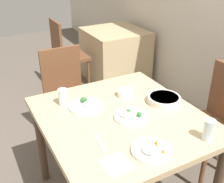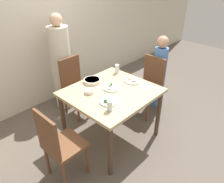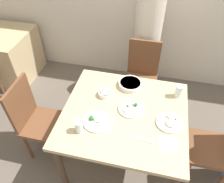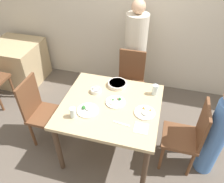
# 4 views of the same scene
# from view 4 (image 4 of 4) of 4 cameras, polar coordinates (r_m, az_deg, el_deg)

# --- Properties ---
(ground_plane) EXTENTS (10.00, 10.00, 0.00)m
(ground_plane) POSITION_cam_4_polar(r_m,az_deg,el_deg) (3.02, -0.31, -14.15)
(ground_plane) COLOR #60564C
(wall_back) EXTENTS (10.00, 0.06, 2.70)m
(wall_back) POSITION_cam_4_polar(r_m,az_deg,el_deg) (3.50, 6.88, 21.09)
(wall_back) COLOR beige
(wall_back) RESTS_ON ground_plane
(dining_table) EXTENTS (1.10, 1.01, 0.77)m
(dining_table) POSITION_cam_4_polar(r_m,az_deg,el_deg) (2.51, -0.37, -4.96)
(dining_table) COLOR tan
(dining_table) RESTS_ON ground_plane
(chair_adult_spot) EXTENTS (0.40, 0.40, 0.95)m
(chair_adult_spot) POSITION_cam_4_polar(r_m,az_deg,el_deg) (3.24, 4.67, 2.93)
(chair_adult_spot) COLOR brown
(chair_adult_spot) RESTS_ON ground_plane
(chair_child_spot) EXTENTS (0.40, 0.40, 0.95)m
(chair_child_spot) POSITION_cam_4_polar(r_m,az_deg,el_deg) (2.62, 19.20, -10.69)
(chair_child_spot) COLOR brown
(chair_child_spot) RESTS_ON ground_plane
(chair_empty_left) EXTENTS (0.40, 0.40, 0.95)m
(chair_empty_left) POSITION_cam_4_polar(r_m,az_deg,el_deg) (2.89, -18.13, -4.76)
(chair_empty_left) COLOR brown
(chair_empty_left) RESTS_ON ground_plane
(person_adult) EXTENTS (0.32, 0.32, 1.58)m
(person_adult) POSITION_cam_4_polar(r_m,az_deg,el_deg) (3.40, 5.99, 9.07)
(person_adult) COLOR beige
(person_adult) RESTS_ON ground_plane
(person_child) EXTENTS (0.22, 0.22, 1.24)m
(person_child) POSITION_cam_4_polar(r_m,az_deg,el_deg) (2.62, 25.64, -10.21)
(person_child) COLOR #5184D1
(person_child) RESTS_ON ground_plane
(bowl_curry) EXTENTS (0.23, 0.23, 0.05)m
(bowl_curry) POSITION_cam_4_polar(r_m,az_deg,el_deg) (2.70, 1.40, 1.99)
(bowl_curry) COLOR silver
(bowl_curry) RESTS_ON dining_table
(plate_rice_adult) EXTENTS (0.23, 0.23, 0.06)m
(plate_rice_adult) POSITION_cam_4_polar(r_m,az_deg,el_deg) (2.38, -6.39, -4.79)
(plate_rice_adult) COLOR white
(plate_rice_adult) RESTS_ON dining_table
(plate_rice_child) EXTENTS (0.22, 0.22, 0.05)m
(plate_rice_child) POSITION_cam_4_polar(r_m,az_deg,el_deg) (2.46, 0.84, -2.73)
(plate_rice_child) COLOR white
(plate_rice_child) RESTS_ON dining_table
(plate_noodles) EXTENTS (0.22, 0.22, 0.05)m
(plate_noodles) POSITION_cam_4_polar(r_m,az_deg,el_deg) (2.36, 8.59, -5.46)
(plate_noodles) COLOR white
(plate_noodles) RESTS_ON dining_table
(bowl_rice_small) EXTENTS (0.13, 0.13, 0.05)m
(bowl_rice_small) POSITION_cam_4_polar(r_m,az_deg,el_deg) (2.60, -4.20, 0.29)
(bowl_rice_small) COLOR white
(bowl_rice_small) RESTS_ON dining_table
(glass_water_tall) EXTENTS (0.06, 0.06, 0.12)m
(glass_water_tall) POSITION_cam_4_polar(r_m,az_deg,el_deg) (2.31, -10.13, -5.47)
(glass_water_tall) COLOR silver
(glass_water_tall) RESTS_ON dining_table
(glass_water_short) EXTENTS (0.06, 0.06, 0.13)m
(glass_water_short) POSITION_cam_4_polar(r_m,az_deg,el_deg) (2.59, 11.16, 0.45)
(glass_water_short) COLOR silver
(glass_water_short) RESTS_ON dining_table
(napkin_folded) EXTENTS (0.14, 0.14, 0.01)m
(napkin_folded) POSITION_cam_4_polar(r_m,az_deg,el_deg) (2.22, 7.58, -9.45)
(napkin_folded) COLOR white
(napkin_folded) RESTS_ON dining_table
(fork_steel) EXTENTS (0.18, 0.04, 0.01)m
(fork_steel) POSITION_cam_4_polar(r_m,az_deg,el_deg) (2.24, 2.47, -8.40)
(fork_steel) COLOR silver
(fork_steel) RESTS_ON dining_table
(background_table) EXTENTS (0.79, 0.78, 0.72)m
(background_table) POSITION_cam_4_polar(r_m,az_deg,el_deg) (4.27, -23.20, 6.96)
(background_table) COLOR tan
(background_table) RESTS_ON ground_plane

